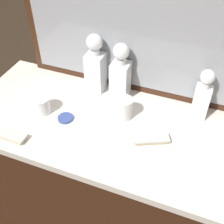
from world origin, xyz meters
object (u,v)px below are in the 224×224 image
Objects in this scene: crystal_decanter_front at (202,98)px; silver_brush_right at (12,136)px; crystal_decanter_far_right at (96,68)px; porcelain_dish at (65,118)px; crystal_tumbler_center at (124,109)px; silver_brush_rear at (151,139)px; crystal_decanter_center at (120,76)px; crystal_tumbler_front at (41,105)px.

silver_brush_right is (-0.74, -0.45, -0.09)m from crystal_decanter_front.
porcelain_dish is (-0.04, -0.27, -0.12)m from crystal_decanter_far_right.
crystal_tumbler_center is 0.78× the size of silver_brush_right.
crystal_decanter_far_right is 2.99× the size of crystal_tumbler_center.
crystal_tumbler_center is 0.63× the size of silver_brush_rear.
silver_brush_right is at bearing -160.51° from silver_brush_rear.
crystal_decanter_far_right is 0.52m from silver_brush_right.
crystal_decanter_center reaches higher than silver_brush_right.
silver_brush_right is (-0.20, -0.46, -0.11)m from crystal_decanter_far_right.
crystal_decanter_far_right reaches higher than crystal_decanter_front.
porcelain_dish is (0.13, -0.01, -0.03)m from crystal_tumbler_front.
crystal_decanter_far_right is 3.57× the size of crystal_tumbler_front.
crystal_decanter_center is at bearing 178.95° from crystal_decanter_front.
crystal_tumbler_center is at bearing -36.73° from crystal_decanter_far_right.
crystal_decanter_front is at bearing -1.48° from crystal_decanter_far_right.
silver_brush_rear is 2.26× the size of porcelain_dish.
porcelain_dish is (0.16, 0.19, -0.01)m from silver_brush_right.
crystal_decanter_center reaches higher than porcelain_dish.
crystal_decanter_far_right reaches higher than silver_brush_right.
crystal_decanter_center is at bearing 115.64° from crystal_tumbler_center.
porcelain_dish is (-0.25, -0.12, -0.04)m from crystal_tumbler_center.
crystal_tumbler_center is at bearing 147.35° from silver_brush_rear.
porcelain_dish is at bearing -98.72° from crystal_decanter_far_right.
crystal_decanter_front is at bearing 56.22° from silver_brush_rear.
crystal_decanter_far_right is at bearing 66.28° from silver_brush_right.
crystal_decanter_far_right is at bearing 177.26° from crystal_decanter_center.
crystal_decanter_center is 0.14m from crystal_decanter_far_right.
crystal_tumbler_front is 0.39m from crystal_tumbler_center.
silver_brush_rear is at bearing -32.65° from crystal_tumbler_center.
crystal_tumbler_front is 0.84× the size of crystal_tumbler_center.
crystal_decanter_center is 0.41m from crystal_tumbler_front.
crystal_tumbler_front is at bearing -140.24° from crystal_decanter_center.
crystal_decanter_front is at bearing 24.07° from porcelain_dish.
crystal_decanter_front reaches higher than silver_brush_right.
crystal_tumbler_center is at bearing 36.91° from silver_brush_right.
crystal_decanter_center is 0.18m from crystal_tumbler_center.
crystal_decanter_far_right reaches higher than silver_brush_rear.
crystal_decanter_far_right is 1.89× the size of silver_brush_rear.
silver_brush_rear is (-0.16, -0.25, -0.09)m from crystal_decanter_front.
silver_brush_rear is 0.41m from porcelain_dish.
crystal_decanter_center reaches higher than silver_brush_rear.
silver_brush_right is at bearing -126.64° from crystal_decanter_center.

